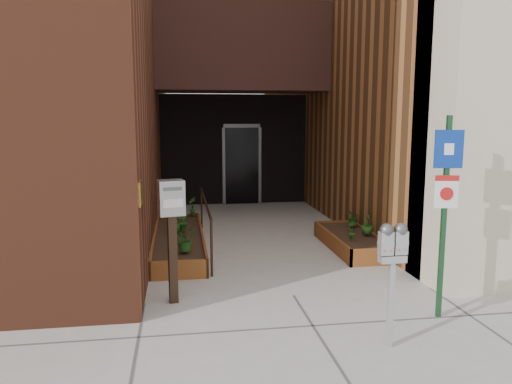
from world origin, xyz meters
name	(u,v)px	position (x,y,z in m)	size (l,w,h in m)	color
ground	(293,296)	(0.00, 0.00, 0.00)	(80.00, 80.00, 0.00)	#9E9991
architecture	(228,15)	(-0.18, 6.89, 4.98)	(20.00, 14.60, 10.00)	brown
planter_left	(179,242)	(-1.55, 2.70, 0.13)	(0.90, 3.60, 0.30)	brown
planter_right	(351,242)	(1.60, 2.20, 0.13)	(0.80, 2.20, 0.30)	brown
handrail	(205,209)	(-1.05, 2.65, 0.75)	(0.04, 3.34, 0.90)	black
parking_meter	(393,252)	(0.66, -1.64, 1.05)	(0.30, 0.15, 1.35)	#B7B7BA
sign_post	(445,196)	(1.60, -0.97, 1.51)	(0.33, 0.11, 2.45)	#153C20
payment_dropbox	(172,215)	(-1.62, 0.01, 1.18)	(0.36, 0.30, 1.63)	black
shrub_left_a	(185,239)	(-1.44, 1.43, 0.49)	(0.35, 0.35, 0.38)	#1F5016
shrub_left_b	(183,221)	(-1.47, 2.86, 0.48)	(0.20, 0.20, 0.36)	#1D5618
shrub_left_c	(175,222)	(-1.62, 2.79, 0.48)	(0.20, 0.20, 0.36)	#19581B
shrub_left_d	(192,206)	(-1.25, 4.30, 0.50)	(0.21, 0.21, 0.40)	#205317
shrub_right_a	(367,224)	(1.85, 2.07, 0.49)	(0.21, 0.21, 0.38)	#245E1B
shrub_right_b	(352,230)	(1.47, 1.83, 0.45)	(0.16, 0.16, 0.31)	#24601B
shrub_right_c	(353,218)	(1.84, 2.78, 0.45)	(0.27, 0.27, 0.31)	#1C4E16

